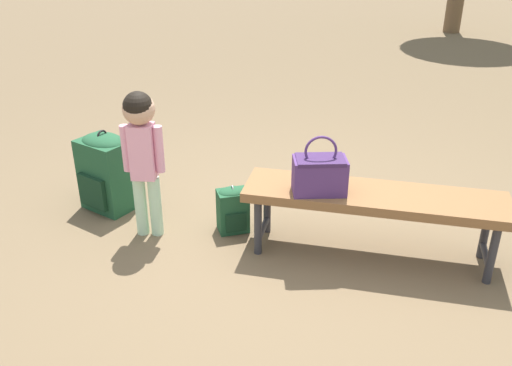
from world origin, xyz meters
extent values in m
plane|color=brown|center=(0.00, 0.00, 0.00)|extent=(40.00, 40.00, 0.00)
cube|color=brown|center=(-0.58, -0.10, 0.42)|extent=(1.64, 0.62, 0.06)
cylinder|color=#2D2D33|center=(0.09, 0.14, 0.20)|extent=(0.05, 0.05, 0.39)
cylinder|color=#2D2D33|center=(0.13, -0.14, 0.20)|extent=(0.05, 0.05, 0.39)
cylinder|color=#2D2D33|center=(-1.30, -0.06, 0.20)|extent=(0.05, 0.05, 0.39)
cylinder|color=#2D2D33|center=(-1.26, -0.33, 0.20)|extent=(0.05, 0.05, 0.39)
cylinder|color=#2D2D33|center=(0.11, 0.00, 0.10)|extent=(0.08, 0.28, 0.04)
cylinder|color=#2D2D33|center=(-1.28, -0.20, 0.10)|extent=(0.08, 0.28, 0.04)
cube|color=#4C2D66|center=(-0.26, 0.02, 0.56)|extent=(0.37, 0.29, 0.22)
cube|color=#39224C|center=(-0.26, 0.02, 0.67)|extent=(0.34, 0.28, 0.02)
torus|color=#4C2D66|center=(-0.26, 0.02, 0.72)|extent=(0.19, 0.09, 0.20)
cylinder|color=#B2D8B2|center=(0.91, 0.20, 0.21)|extent=(0.08, 0.08, 0.43)
cylinder|color=#B2D8B2|center=(0.82, 0.17, 0.21)|extent=(0.08, 0.08, 0.43)
ellipsoid|color=white|center=(0.92, 0.18, 0.02)|extent=(0.07, 0.10, 0.04)
ellipsoid|color=white|center=(0.82, 0.15, 0.02)|extent=(0.07, 0.10, 0.04)
cube|color=pink|center=(0.87, 0.18, 0.61)|extent=(0.19, 0.17, 0.37)
cylinder|color=pink|center=(0.97, 0.21, 0.63)|extent=(0.06, 0.06, 0.31)
cylinder|color=pink|center=(0.76, 0.15, 0.63)|extent=(0.06, 0.06, 0.31)
sphere|color=tan|center=(0.87, 0.18, 0.90)|extent=(0.20, 0.20, 0.20)
sphere|color=black|center=(0.86, 0.19, 0.92)|extent=(0.19, 0.19, 0.19)
cube|color=#1E4C2D|center=(1.34, -0.04, 0.27)|extent=(0.41, 0.34, 0.53)
ellipsoid|color=#1E4C2D|center=(1.34, -0.04, 0.52)|extent=(0.39, 0.33, 0.12)
cube|color=#13311D|center=(1.38, 0.10, 0.19)|extent=(0.26, 0.09, 0.24)
cube|color=#13311D|center=(1.23, -0.17, 0.27)|extent=(0.06, 0.04, 0.45)
cube|color=#13311D|center=(1.39, -0.20, 0.27)|extent=(0.06, 0.04, 0.45)
torus|color=black|center=(1.34, -0.04, 0.57)|extent=(0.03, 0.09, 0.09)
cube|color=#1E4C2D|center=(0.35, -0.07, 0.15)|extent=(0.25, 0.24, 0.30)
ellipsoid|color=#1E4C2D|center=(0.35, -0.07, 0.29)|extent=(0.24, 0.23, 0.07)
cube|color=#13311D|center=(0.30, 0.00, 0.10)|extent=(0.13, 0.10, 0.13)
cube|color=#13311D|center=(0.37, -0.16, 0.15)|extent=(0.04, 0.03, 0.25)
cube|color=#13311D|center=(0.44, -0.10, 0.15)|extent=(0.04, 0.03, 0.25)
torus|color=#B2B2B7|center=(0.35, -0.07, 0.32)|extent=(0.04, 0.04, 0.05)
camera|label=1|loc=(-0.99, 2.94, 1.98)|focal=38.57mm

